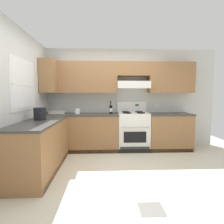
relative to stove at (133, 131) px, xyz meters
The scene contains 11 objects.
ground_plane 1.48m from the stove, 116.35° to the right, with size 7.04×7.04×0.00m, color beige.
floor_accent_tile 2.57m from the stove, 93.77° to the right, with size 0.30×0.30×0.01m, color slate.
wall_back 1.06m from the stove, 128.12° to the left, with size 4.68×0.57×2.55m.
wall_left 2.59m from the stove, 155.11° to the right, with size 0.47×4.00×2.55m.
counter_back_run 0.46m from the stove, behind, with size 3.60×0.65×0.91m.
counter_left_run 2.25m from the stove, 145.97° to the right, with size 0.63×1.91×0.91m.
stove is the anchor object (origin of this frame).
wine_bottle 0.79m from the stove, behind, with size 0.08×0.08×0.32m.
bowl 1.94m from the stove, behind, with size 0.37×0.28×0.07m.
bucket 2.29m from the stove, 149.62° to the right, with size 0.23×0.23×0.23m.
paper_towel_roll 1.46m from the stove, behind, with size 0.13×0.13×0.13m.
Camera 1 is at (-0.11, -3.41, 1.37)m, focal length 30.51 mm.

